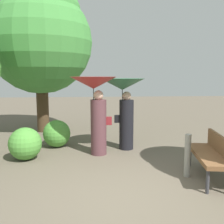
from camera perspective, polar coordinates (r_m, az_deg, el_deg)
name	(u,v)px	position (r m, az deg, el deg)	size (l,w,h in m)	color
ground_plane	(127,195)	(4.51, 3.20, -17.72)	(40.00, 40.00, 0.00)	brown
person_left	(95,99)	(6.36, -3.66, 2.88)	(1.13, 1.13, 1.93)	#563338
person_right	(124,97)	(6.83, 2.58, 3.25)	(1.17, 1.17, 1.88)	black
park_bench	(212,153)	(5.32, 21.07, -8.31)	(0.73, 1.56, 0.83)	#38383D
tree_mid_left	(40,34)	(9.44, -15.52, 16.20)	(3.50, 3.50, 5.30)	#42301E
bush_path_left	(25,144)	(6.43, -18.50, -6.61)	(0.76, 0.76, 0.76)	#4C9338
bush_path_right	(57,134)	(7.33, -12.02, -4.64)	(0.75, 0.75, 0.75)	#4C9338
path_marker_post	(187,156)	(5.30, 16.21, -9.15)	(0.12, 0.12, 0.84)	gray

